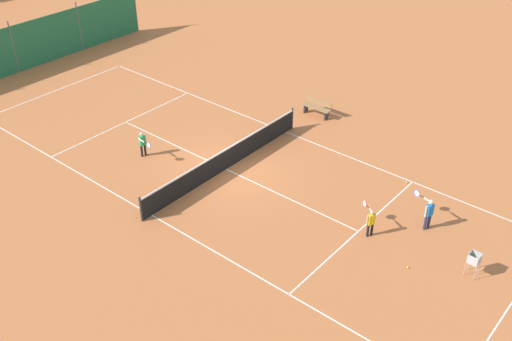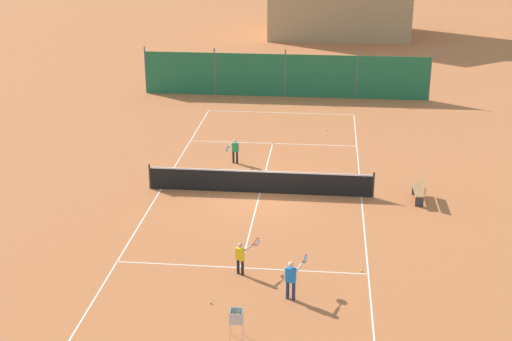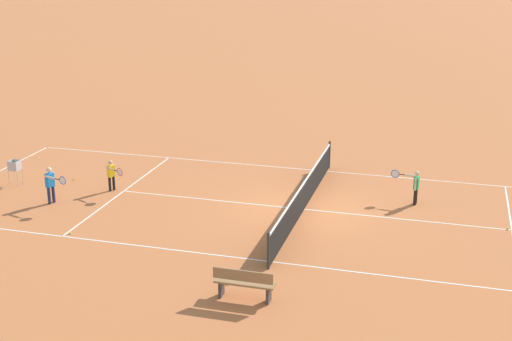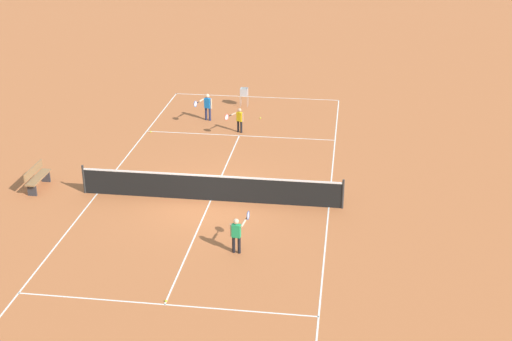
% 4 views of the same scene
% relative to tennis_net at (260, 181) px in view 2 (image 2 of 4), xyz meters
% --- Properties ---
extents(ground_plane, '(600.00, 600.00, 0.00)m').
position_rel_tennis_net_xyz_m(ground_plane, '(0.00, 0.00, -0.50)').
color(ground_plane, '#BC6638').
extents(court_line_markings, '(8.25, 23.85, 0.01)m').
position_rel_tennis_net_xyz_m(court_line_markings, '(0.00, 0.00, -0.50)').
color(court_line_markings, white).
rests_on(court_line_markings, ground).
extents(tennis_net, '(9.18, 0.08, 1.06)m').
position_rel_tennis_net_xyz_m(tennis_net, '(0.00, 0.00, 0.00)').
color(tennis_net, '#2D2D2D').
rests_on(tennis_net, ground).
extents(windscreen_fence_far, '(17.28, 0.08, 2.90)m').
position_rel_tennis_net_xyz_m(windscreen_fence_far, '(-0.00, 15.50, 0.81)').
color(windscreen_fence_far, '#236B42').
rests_on(windscreen_fence_far, ground).
extents(player_near_service, '(0.48, 0.95, 1.14)m').
position_rel_tennis_net_xyz_m(player_near_service, '(-1.48, 3.38, 0.17)').
color(player_near_service, black).
rests_on(player_near_service, ground).
extents(player_near_baseline, '(0.71, 0.82, 1.10)m').
position_rel_tennis_net_xyz_m(player_near_baseline, '(0.08, -6.77, 0.15)').
color(player_near_baseline, black).
rests_on(player_near_baseline, ground).
extents(player_far_baseline, '(0.65, 0.97, 1.25)m').
position_rel_tennis_net_xyz_m(player_far_baseline, '(1.74, -8.13, 0.23)').
color(player_far_baseline, '#23284C').
rests_on(player_far_baseline, ground).
extents(tennis_ball_alley_right, '(0.07, 0.07, 0.07)m').
position_rel_tennis_net_xyz_m(tennis_ball_alley_right, '(2.60, 8.80, -0.47)').
color(tennis_ball_alley_right, '#CCE033').
rests_on(tennis_ball_alley_right, ground).
extents(tennis_ball_alley_left, '(0.07, 0.07, 0.07)m').
position_rel_tennis_net_xyz_m(tennis_ball_alley_left, '(-0.62, -8.68, -0.47)').
color(tennis_ball_alley_left, '#CCE033').
rests_on(tennis_ball_alley_left, ground).
extents(tennis_ball_near_corner, '(0.07, 0.07, 0.07)m').
position_rel_tennis_net_xyz_m(tennis_ball_near_corner, '(3.88, -6.26, -0.47)').
color(tennis_ball_near_corner, '#CCE033').
rests_on(tennis_ball_near_corner, ground).
extents(tennis_ball_service_box, '(0.07, 0.07, 0.07)m').
position_rel_tennis_net_xyz_m(tennis_ball_service_box, '(-2.07, -0.38, -0.47)').
color(tennis_ball_service_box, '#CCE033').
rests_on(tennis_ball_service_box, ground).
extents(tennis_ball_mid_court, '(0.07, 0.07, 0.07)m').
position_rel_tennis_net_xyz_m(tennis_ball_mid_court, '(-0.01, 6.27, -0.47)').
color(tennis_ball_mid_court, '#CCE033').
rests_on(tennis_ball_mid_court, ground).
extents(ball_hopper, '(0.36, 0.36, 0.89)m').
position_rel_tennis_net_xyz_m(ball_hopper, '(0.39, -10.40, 0.16)').
color(ball_hopper, '#B7B7BC').
rests_on(ball_hopper, ground).
extents(courtside_bench, '(0.36, 1.50, 0.84)m').
position_rel_tennis_net_xyz_m(courtside_bench, '(6.34, -0.12, -0.05)').
color(courtside_bench, olive).
rests_on(courtside_bench, ground).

